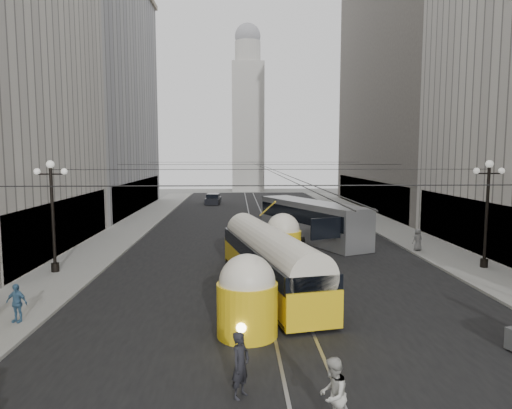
{
  "coord_description": "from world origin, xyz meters",
  "views": [
    {
      "loc": [
        -2.14,
        -8.09,
        6.8
      ],
      "look_at": [
        -1.15,
        15.49,
        4.25
      ],
      "focal_mm": 32.0,
      "sensor_mm": 36.0,
      "label": 1
    }
  ],
  "objects": [
    {
      "name": "lamppost_right_mid",
      "position": [
        12.6,
        18.0,
        3.74
      ],
      "size": [
        1.86,
        0.44,
        6.37
      ],
      "color": "black",
      "rests_on": "sidewalk_right"
    },
    {
      "name": "city_bus",
      "position": [
        3.77,
        27.81,
        1.71
      ],
      "size": [
        7.37,
        12.78,
        3.13
      ],
      "color": "#95979A",
      "rests_on": "ground"
    },
    {
      "name": "building_left_far",
      "position": [
        -19.99,
        48.0,
        14.31
      ],
      "size": [
        12.6,
        28.6,
        28.6
      ],
      "color": "#999999",
      "rests_on": "ground"
    },
    {
      "name": "streetcar",
      "position": [
        -0.5,
        14.5,
        1.56
      ],
      "size": [
        4.85,
        14.39,
        3.19
      ],
      "color": "yellow",
      "rests_on": "ground"
    },
    {
      "name": "distant_tower",
      "position": [
        0.0,
        80.0,
        14.97
      ],
      "size": [
        6.0,
        6.0,
        31.36
      ],
      "color": "#B2AFA8",
      "rests_on": "ground"
    },
    {
      "name": "rail_right",
      "position": [
        0.75,
        32.5,
        0.0
      ],
      "size": [
        0.12,
        85.0,
        0.04
      ],
      "primitive_type": "cube",
      "color": "gray",
      "rests_on": "ground"
    },
    {
      "name": "rail_left",
      "position": [
        -0.75,
        32.5,
        0.0
      ],
      "size": [
        0.12,
        85.0,
        0.04
      ],
      "primitive_type": "cube",
      "color": "gray",
      "rests_on": "ground"
    },
    {
      "name": "road",
      "position": [
        0.0,
        32.5,
        0.0
      ],
      "size": [
        20.0,
        85.0,
        0.02
      ],
      "primitive_type": "cube",
      "color": "black",
      "rests_on": "ground"
    },
    {
      "name": "sidewalk_left",
      "position": [
        -12.0,
        36.0,
        0.07
      ],
      "size": [
        4.0,
        72.0,
        0.15
      ],
      "primitive_type": "cube",
      "color": "gray",
      "rests_on": "ground"
    },
    {
      "name": "pedestrian_crossing_b",
      "position": [
        0.19,
        2.46,
        0.94
      ],
      "size": [
        1.04,
        1.13,
        1.88
      ],
      "primitive_type": "imported",
      "rotation": [
        0.0,
        0.0,
        -2.02
      ],
      "color": "#B3B2A7",
      "rests_on": "ground"
    },
    {
      "name": "pedestrian_sidewalk_right",
      "position": [
        10.5,
        22.86,
        0.93
      ],
      "size": [
        0.87,
        0.67,
        1.57
      ],
      "primitive_type": "imported",
      "rotation": [
        0.0,
        0.0,
        3.43
      ],
      "color": "slate",
      "rests_on": "sidewalk_right"
    },
    {
      "name": "building_right_far",
      "position": [
        20.0,
        48.0,
        16.31
      ],
      "size": [
        12.6,
        32.6,
        32.6
      ],
      "color": "#514C47",
      "rests_on": "ground"
    },
    {
      "name": "sedan_white_far",
      "position": [
        4.94,
        41.71,
        0.57
      ],
      "size": [
        2.69,
        4.32,
        1.27
      ],
      "color": "silver",
      "rests_on": "ground"
    },
    {
      "name": "pedestrian_crossing_a",
      "position": [
        -2.07,
        4.15,
        0.95
      ],
      "size": [
        0.76,
        0.83,
        1.89
      ],
      "primitive_type": "imported",
      "rotation": [
        0.0,
        0.0,
        0.98
      ],
      "color": "black",
      "rests_on": "ground"
    },
    {
      "name": "pedestrian_sidewalk_left",
      "position": [
        -10.98,
        10.0,
        0.93
      ],
      "size": [
        1.01,
        0.72,
        1.57
      ],
      "primitive_type": "imported",
      "rotation": [
        0.0,
        0.0,
        -0.23
      ],
      "color": "#3F688A",
      "rests_on": "sidewalk_left"
    },
    {
      "name": "lamppost_left_mid",
      "position": [
        -12.6,
        18.0,
        3.74
      ],
      "size": [
        1.86,
        0.44,
        6.37
      ],
      "color": "black",
      "rests_on": "sidewalk_left"
    },
    {
      "name": "catenary",
      "position": [
        0.12,
        31.49,
        5.88
      ],
      "size": [
        25.0,
        72.0,
        0.23
      ],
      "color": "black",
      "rests_on": "ground"
    },
    {
      "name": "sidewalk_right",
      "position": [
        12.0,
        36.0,
        0.07
      ],
      "size": [
        4.0,
        72.0,
        0.15
      ],
      "primitive_type": "cube",
      "color": "gray",
      "rests_on": "ground"
    },
    {
      "name": "sedan_dark_far",
      "position": [
        -5.49,
        55.84,
        0.66
      ],
      "size": [
        2.16,
        4.72,
        1.46
      ],
      "color": "black",
      "rests_on": "ground"
    }
  ]
}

